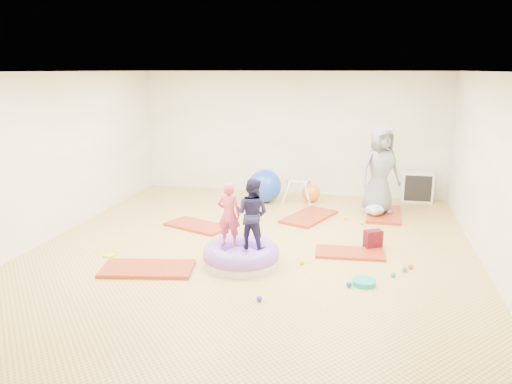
# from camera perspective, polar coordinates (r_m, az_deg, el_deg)

# --- Properties ---
(room) EXTENTS (7.01, 8.01, 2.81)m
(room) POSITION_cam_1_polar(r_m,az_deg,el_deg) (7.69, -0.49, 3.10)
(room) COLOR #D5B963
(room) RESTS_ON ground
(gym_mat_front_left) EXTENTS (1.41, 0.89, 0.05)m
(gym_mat_front_left) POSITION_cam_1_polar(r_m,az_deg,el_deg) (7.47, -12.30, -8.57)
(gym_mat_front_left) COLOR #C23D1C
(gym_mat_front_left) RESTS_ON ground
(gym_mat_mid_left) EXTENTS (1.30, 0.97, 0.05)m
(gym_mat_mid_left) POSITION_cam_1_polar(r_m,az_deg,el_deg) (9.29, -6.73, -3.85)
(gym_mat_mid_left) COLOR #C23D1C
(gym_mat_mid_left) RESTS_ON ground
(gym_mat_center_back) EXTENTS (1.07, 1.44, 0.05)m
(gym_mat_center_back) POSITION_cam_1_polar(r_m,az_deg,el_deg) (9.83, 6.09, -2.82)
(gym_mat_center_back) COLOR #C23D1C
(gym_mat_center_back) RESTS_ON ground
(gym_mat_right) EXTENTS (1.10, 0.61, 0.04)m
(gym_mat_right) POSITION_cam_1_polar(r_m,az_deg,el_deg) (8.04, 10.68, -6.86)
(gym_mat_right) COLOR #C23D1C
(gym_mat_right) RESTS_ON ground
(gym_mat_rear_right) EXTENTS (0.70, 1.33, 0.05)m
(gym_mat_rear_right) POSITION_cam_1_polar(r_m,az_deg,el_deg) (10.27, 14.39, -2.46)
(gym_mat_rear_right) COLOR #C23D1C
(gym_mat_rear_right) RESTS_ON ground
(inflatable_cushion) EXTENTS (1.15, 1.15, 0.36)m
(inflatable_cushion) POSITION_cam_1_polar(r_m,az_deg,el_deg) (7.48, -1.70, -7.26)
(inflatable_cushion) COLOR silver
(inflatable_cushion) RESTS_ON ground
(child_pink) EXTENTS (0.35, 0.23, 0.96)m
(child_pink) POSITION_cam_1_polar(r_m,az_deg,el_deg) (7.33, -3.12, -2.17)
(child_pink) COLOR #DB4059
(child_pink) RESTS_ON inflatable_cushion
(child_navy) EXTENTS (0.59, 0.51, 1.05)m
(child_navy) POSITION_cam_1_polar(r_m,az_deg,el_deg) (7.20, -0.45, -2.10)
(child_navy) COLOR #1E1B3D
(child_navy) RESTS_ON inflatable_cushion
(adult_caregiver) EXTENTS (0.99, 0.89, 1.71)m
(adult_caregiver) POSITION_cam_1_polar(r_m,az_deg,el_deg) (10.10, 14.00, 2.43)
(adult_caregiver) COLOR slate
(adult_caregiver) RESTS_ON gym_mat_rear_right
(infant) EXTENTS (0.37, 0.38, 0.22)m
(infant) POSITION_cam_1_polar(r_m,az_deg,el_deg) (9.99, 13.40, -2.02)
(infant) COLOR #8FC4EA
(infant) RESTS_ON gym_mat_rear_right
(ball_pit_balls) EXTENTS (2.01, 3.88, 0.07)m
(ball_pit_balls) POSITION_cam_1_polar(r_m,az_deg,el_deg) (7.81, 11.20, -7.41)
(ball_pit_balls) COLOR #F7DF00
(ball_pit_balls) RESTS_ON ground
(exercise_ball_blue) EXTENTS (0.72, 0.72, 0.72)m
(exercise_ball_blue) POSITION_cam_1_polar(r_m,az_deg,el_deg) (10.87, 1.01, 0.69)
(exercise_ball_blue) COLOR #1D41B6
(exercise_ball_blue) RESTS_ON ground
(exercise_ball_orange) EXTENTS (0.41, 0.41, 0.41)m
(exercise_ball_orange) POSITION_cam_1_polar(r_m,az_deg,el_deg) (11.00, 6.30, -0.07)
(exercise_ball_orange) COLOR orange
(exercise_ball_orange) RESTS_ON ground
(infant_play_gym) EXTENTS (0.63, 0.60, 0.49)m
(infant_play_gym) POSITION_cam_1_polar(r_m,az_deg,el_deg) (10.85, 4.84, 0.43)
(infant_play_gym) COLOR white
(infant_play_gym) RESTS_ON ground
(cube_shelf) EXTENTS (0.66, 0.32, 0.66)m
(cube_shelf) POSITION_cam_1_polar(r_m,az_deg,el_deg) (11.48, 17.96, 0.55)
(cube_shelf) COLOR white
(cube_shelf) RESTS_ON ground
(balance_disc) EXTENTS (0.32, 0.32, 0.07)m
(balance_disc) POSITION_cam_1_polar(r_m,az_deg,el_deg) (7.00, 12.24, -10.05)
(balance_disc) COLOR #12A598
(balance_disc) RESTS_ON ground
(backpack) EXTENTS (0.32, 0.28, 0.32)m
(backpack) POSITION_cam_1_polar(r_m,az_deg,el_deg) (8.30, 13.23, -5.34)
(backpack) COLOR maroon
(backpack) RESTS_ON ground
(yellow_toy) EXTENTS (0.19, 0.19, 0.03)m
(yellow_toy) POSITION_cam_1_polar(r_m,az_deg,el_deg) (8.17, -16.44, -6.94)
(yellow_toy) COLOR #F7DF00
(yellow_toy) RESTS_ON ground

